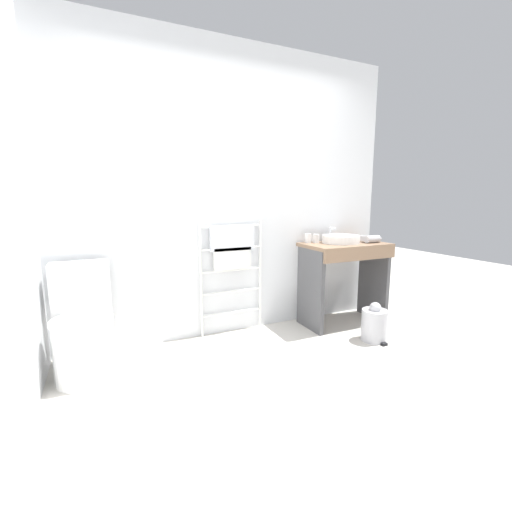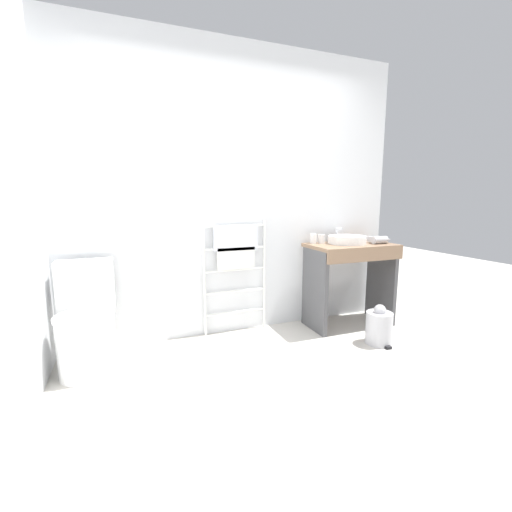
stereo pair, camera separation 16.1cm
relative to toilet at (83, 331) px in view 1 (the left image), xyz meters
The scene contains 11 objects.
ground_plane 1.70m from the toilet, 39.56° to the right, with size 12.00×12.00×0.00m, color beige.
wall_back 1.67m from the toilet, 17.69° to the left, with size 3.33×0.12×2.65m, color silver.
toilet is the anchor object (origin of this frame).
towel_radiator 1.36m from the toilet, 13.25° to the left, with size 0.62×0.06×1.07m.
vanity_counter 2.40m from the toilet, ahead, with size 0.84×0.49×0.83m.
sink_basin 2.42m from the toilet, ahead, with size 0.37×0.37×0.08m.
faucet 2.45m from the toilet, ahead, with size 0.02×0.10×0.15m.
cup_near_wall 2.15m from the toilet, ahead, with size 0.06×0.06×0.10m.
cup_near_edge 2.22m from the toilet, ahead, with size 0.06×0.06×0.09m.
hair_dryer 2.72m from the toilet, ahead, with size 0.21×0.16×0.07m.
trash_bin 2.40m from the toilet, ahead, with size 0.23×0.26×0.36m.
Camera 1 is at (-1.12, -1.58, 1.27)m, focal length 24.00 mm.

